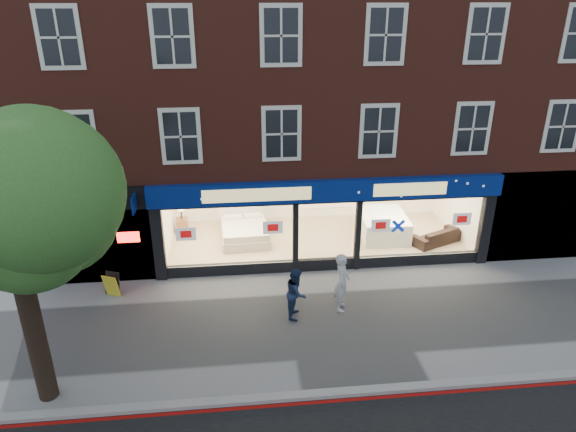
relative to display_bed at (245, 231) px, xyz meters
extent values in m
plane|color=gray|center=(2.69, -5.55, -0.44)|extent=(120.00, 120.00, 0.00)
cube|color=#8C0A07|center=(2.69, -8.65, -0.44)|extent=(60.00, 0.10, 0.01)
cube|color=gray|center=(2.69, -8.45, -0.38)|extent=(60.00, 0.25, 0.12)
cube|color=tan|center=(2.69, -0.30, -0.39)|extent=(11.00, 4.50, 0.10)
cube|color=maroon|center=(2.69, 1.45, 6.21)|extent=(19.00, 8.00, 6.70)
cube|color=navy|center=(2.69, -2.67, 2.51)|extent=(11.40, 0.28, 0.70)
cube|color=black|center=(2.69, -2.47, -0.24)|extent=(11.00, 0.18, 0.40)
cube|color=black|center=(-2.81, -2.50, 0.86)|extent=(0.35, 0.30, 2.60)
cube|color=black|center=(8.19, -2.50, 0.86)|extent=(0.35, 0.30, 2.60)
cube|color=white|center=(-0.56, -2.55, 1.01)|extent=(4.20, 0.02, 2.10)
cube|color=white|center=(5.94, -2.55, 1.01)|extent=(4.20, 0.02, 2.10)
cube|color=white|center=(2.69, -2.30, 0.71)|extent=(1.80, 0.02, 2.10)
cube|color=silver|center=(2.69, 1.95, 0.86)|extent=(11.00, 0.20, 2.60)
cube|color=#FFEAC6|center=(2.69, -0.30, 2.16)|extent=(11.00, 4.50, 0.12)
cube|color=black|center=(-4.91, -2.25, 1.21)|extent=(3.80, 0.60, 3.30)
cube|color=#FF140C|center=(-3.71, -2.60, 1.16)|extent=(0.70, 0.04, 0.35)
cube|color=black|center=(10.19, -2.35, 1.21)|extent=(4.00, 0.40, 3.30)
cylinder|color=black|center=(-4.81, -7.75, 1.76)|extent=(0.44, 0.44, 4.40)
sphere|color=#2B5720|center=(-4.81, -7.75, 4.56)|extent=(3.20, 3.20, 3.20)
sphere|color=#2B5720|center=(-4.11, -8.15, 4.96)|extent=(2.40, 2.40, 2.40)
cube|color=beige|center=(0.01, -0.14, -0.16)|extent=(1.86, 2.15, 0.36)
cube|color=beige|center=(0.01, -0.14, 0.14)|extent=(1.78, 2.06, 0.26)
cube|color=beige|center=(-0.05, 0.95, 0.27)|extent=(1.83, 0.22, 1.23)
cube|color=beige|center=(-0.42, 0.58, 0.33)|extent=(0.68, 0.36, 0.12)
cube|color=beige|center=(0.35, 0.62, 0.33)|extent=(0.68, 0.36, 0.12)
cube|color=brown|center=(-2.41, 0.93, -0.07)|extent=(0.48, 0.48, 0.55)
cube|color=silver|center=(5.28, -0.26, -0.20)|extent=(1.80, 2.24, 0.29)
cube|color=silver|center=(5.28, -0.26, 0.08)|extent=(1.80, 2.24, 0.29)
cube|color=silver|center=(5.28, -0.26, 0.37)|extent=(1.80, 2.24, 0.29)
imported|color=black|center=(7.14, -1.06, -0.05)|extent=(2.13, 1.52, 0.58)
cube|color=gold|center=(-4.21, -3.42, -0.06)|extent=(0.58, 0.49, 0.76)
imported|color=#B7BBBF|center=(2.73, -4.88, 0.47)|extent=(0.58, 0.75, 1.82)
imported|color=#182544|center=(1.36, -5.10, 0.33)|extent=(0.74, 0.86, 1.54)
camera|label=1|loc=(-0.22, -17.68, 8.22)|focal=32.00mm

